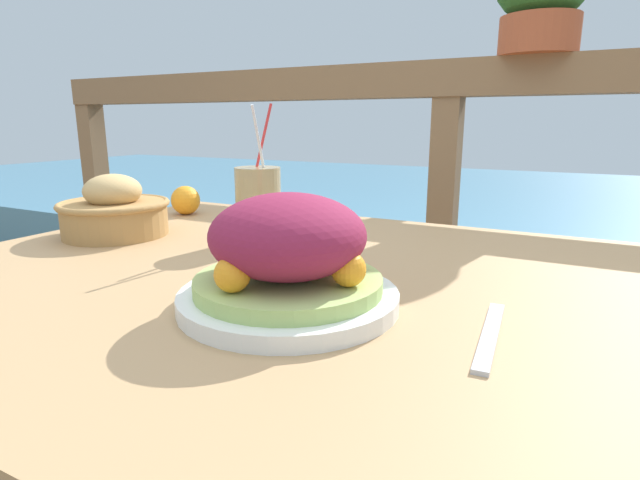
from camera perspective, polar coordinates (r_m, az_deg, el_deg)
patio_table at (r=0.75m, az=-0.30°, el=-10.21°), size 1.24×0.91×0.71m
railing_fence at (r=1.38m, az=14.11°, el=8.06°), size 2.80×0.08×1.07m
sea_backdrop at (r=3.91m, az=22.34°, el=1.75°), size 12.00×4.00×0.40m
salad_plate at (r=0.59m, az=-3.63°, el=-2.18°), size 0.26×0.26×0.14m
drink_glass at (r=0.91m, az=-7.05°, el=3.98°), size 0.08×0.08×0.25m
bread_basket at (r=1.05m, az=-22.42°, el=3.06°), size 0.21×0.21×0.12m
knife at (r=0.56m, az=18.85°, el=-10.18°), size 0.03×0.18×0.00m
orange_near_basket at (r=1.23m, az=-15.11°, el=4.41°), size 0.07×0.07×0.07m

